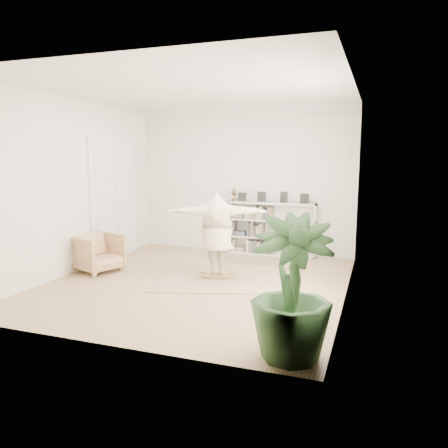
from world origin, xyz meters
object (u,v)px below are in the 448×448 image
(person, at_px, (217,232))
(houseplant, at_px, (291,288))
(armchair, at_px, (98,253))
(rocker_board, at_px, (217,275))
(bookshelf, at_px, (270,229))

(person, relative_size, houseplant, 1.15)
(armchair, relative_size, houseplant, 0.50)
(rocker_board, bearing_deg, person, 118.11)
(bookshelf, distance_m, armchair, 4.11)
(armchair, xyz_separation_m, houseplant, (4.60, -2.62, 0.48))
(bookshelf, height_order, rocker_board, bookshelf)
(person, bearing_deg, rocker_board, 118.11)
(bookshelf, xyz_separation_m, armchair, (-3.04, -2.75, -0.24))
(rocker_board, relative_size, houseplant, 0.31)
(rocker_board, distance_m, person, 0.87)
(bookshelf, xyz_separation_m, houseplant, (1.55, -5.37, 0.23))
(bookshelf, bearing_deg, rocker_board, -101.35)
(rocker_board, relative_size, person, 0.27)
(armchair, height_order, person, person)
(armchair, relative_size, person, 0.43)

